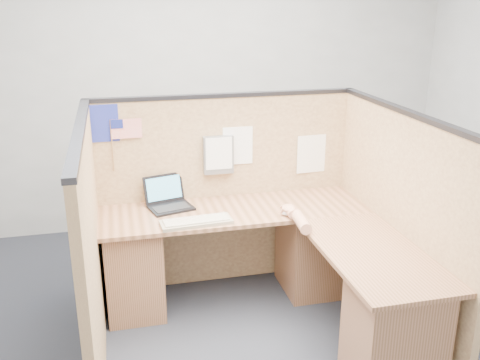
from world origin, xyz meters
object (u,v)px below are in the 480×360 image
object	(u,v)px
laptop	(170,199)
keyboard	(196,222)
mouse	(289,212)
l_desk	(273,272)

from	to	relation	value
laptop	keyboard	world-z (taller)	laptop
laptop	mouse	world-z (taller)	laptop
l_desk	keyboard	world-z (taller)	keyboard
l_desk	laptop	xyz separation A→B (m)	(-0.64, 0.56, 0.39)
mouse	laptop	bearing A→B (deg)	154.98
l_desk	laptop	distance (m)	0.94
keyboard	mouse	world-z (taller)	mouse
l_desk	mouse	distance (m)	0.44
l_desk	keyboard	bearing A→B (deg)	159.15
keyboard	mouse	bearing A→B (deg)	-4.03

